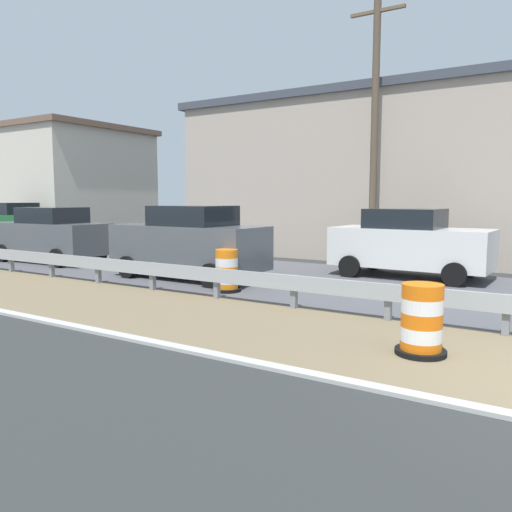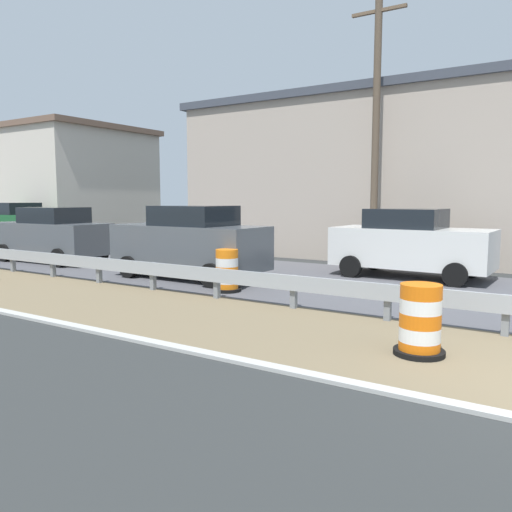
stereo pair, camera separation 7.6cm
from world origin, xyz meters
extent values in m
cube|color=slate|center=(2.23, 1.32, 0.35)|extent=(0.12, 0.12, 0.70)
cube|color=slate|center=(2.23, 3.32, 0.35)|extent=(0.12, 0.12, 0.70)
cube|color=slate|center=(2.23, 5.33, 0.35)|extent=(0.12, 0.12, 0.70)
cube|color=slate|center=(2.23, 7.34, 0.35)|extent=(0.12, 0.12, 0.70)
cube|color=slate|center=(2.23, 9.34, 0.35)|extent=(0.12, 0.12, 0.70)
cube|color=slate|center=(2.23, 11.35, 0.35)|extent=(0.12, 0.12, 0.70)
cube|color=slate|center=(2.23, 13.35, 0.35)|extent=(0.12, 0.12, 0.70)
cube|color=slate|center=(2.23, 15.36, 0.35)|extent=(0.12, 0.12, 0.70)
cylinder|color=orange|center=(0.41, 2.26, 0.11)|extent=(0.60, 0.60, 0.21)
cylinder|color=white|center=(0.41, 2.26, 0.32)|extent=(0.60, 0.60, 0.21)
cylinder|color=orange|center=(0.41, 2.26, 0.53)|extent=(0.60, 0.60, 0.21)
cylinder|color=white|center=(0.41, 2.26, 0.74)|extent=(0.60, 0.60, 0.21)
cylinder|color=orange|center=(0.41, 2.26, 0.95)|extent=(0.60, 0.60, 0.21)
cylinder|color=black|center=(0.41, 2.26, 0.04)|extent=(0.74, 0.74, 0.08)
cylinder|color=orange|center=(3.07, 7.65, 0.10)|extent=(0.55, 0.55, 0.21)
cylinder|color=white|center=(3.07, 7.65, 0.31)|extent=(0.55, 0.55, 0.21)
cylinder|color=orange|center=(3.07, 7.65, 0.52)|extent=(0.55, 0.55, 0.21)
cylinder|color=white|center=(3.07, 7.65, 0.73)|extent=(0.55, 0.55, 0.21)
cylinder|color=orange|center=(3.07, 7.65, 0.94)|extent=(0.55, 0.55, 0.21)
cylinder|color=black|center=(3.07, 7.65, 0.04)|extent=(0.69, 0.69, 0.08)
cube|color=#4C5156|center=(4.50, 16.53, 0.87)|extent=(1.86, 4.67, 1.10)
cube|color=black|center=(4.50, 16.35, 1.70)|extent=(1.64, 2.16, 0.56)
cylinder|color=black|center=(3.58, 18.05, 0.32)|extent=(0.23, 0.64, 0.64)
cylinder|color=black|center=(5.36, 18.08, 0.32)|extent=(0.23, 0.64, 0.64)
cylinder|color=black|center=(3.65, 14.99, 0.32)|extent=(0.23, 0.64, 0.64)
cylinder|color=black|center=(5.42, 15.02, 0.32)|extent=(0.23, 0.64, 0.64)
cube|color=#195128|center=(7.52, 23.49, 0.93)|extent=(1.95, 4.60, 1.22)
cube|color=black|center=(7.52, 23.68, 1.82)|extent=(1.74, 2.12, 0.56)
cylinder|color=black|center=(8.48, 21.99, 0.32)|extent=(0.23, 0.64, 0.64)
cylinder|color=black|center=(6.58, 21.97, 0.32)|extent=(0.23, 0.64, 0.64)
cylinder|color=black|center=(8.46, 25.02, 0.32)|extent=(0.23, 0.64, 0.64)
cube|color=#4C5156|center=(4.20, 9.80, 0.93)|extent=(1.87, 4.65, 1.21)
cube|color=black|center=(4.19, 9.61, 1.81)|extent=(1.66, 2.15, 0.56)
cylinder|color=black|center=(3.32, 11.34, 0.32)|extent=(0.23, 0.64, 0.64)
cylinder|color=black|center=(5.12, 11.31, 0.32)|extent=(0.23, 0.64, 0.64)
cylinder|color=black|center=(3.27, 8.29, 0.32)|extent=(0.23, 0.64, 0.64)
cylinder|color=black|center=(5.08, 8.26, 0.32)|extent=(0.23, 0.64, 0.64)
cube|color=silver|center=(7.78, 4.45, 0.88)|extent=(2.02, 4.49, 1.12)
cube|color=black|center=(7.78, 4.62, 1.72)|extent=(1.76, 2.09, 0.56)
cylinder|color=black|center=(8.67, 2.95, 0.32)|extent=(0.24, 0.65, 0.64)
cylinder|color=black|center=(6.79, 3.01, 0.32)|extent=(0.24, 0.65, 0.64)
cylinder|color=black|center=(8.77, 5.88, 0.32)|extent=(0.24, 0.65, 0.64)
cylinder|color=black|center=(6.89, 5.94, 0.32)|extent=(0.24, 0.65, 0.64)
cube|color=#AD9E8E|center=(13.57, 8.26, 3.02)|extent=(6.88, 13.14, 6.04)
cube|color=#3D424C|center=(13.57, 8.26, 6.19)|extent=(7.16, 13.67, 0.30)
cube|color=beige|center=(12.63, 29.03, 3.03)|extent=(7.34, 13.60, 6.06)
cube|color=brown|center=(12.63, 29.03, 6.21)|extent=(7.64, 14.15, 0.30)
cylinder|color=brown|center=(9.45, 6.20, 4.39)|extent=(0.24, 0.24, 8.77)
cube|color=brown|center=(9.45, 6.20, 8.27)|extent=(0.12, 1.80, 0.10)
camera|label=1|loc=(-7.02, 0.45, 2.28)|focal=35.54mm
camera|label=2|loc=(-6.98, 0.39, 2.28)|focal=35.54mm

